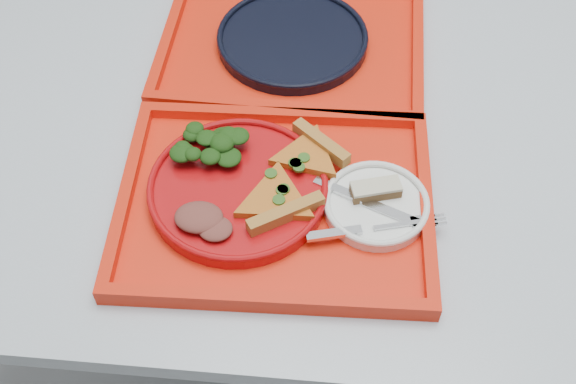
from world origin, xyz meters
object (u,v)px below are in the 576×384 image
object	(u,v)px
tray_main	(275,205)
dessert_bar	(376,189)
dinner_plate	(238,190)
navy_plate	(292,40)
tray_far	(292,47)

from	to	relation	value
tray_main	dessert_bar	world-z (taller)	dessert_bar
tray_main	dinner_plate	xyz separation A→B (m)	(-0.05, 0.01, 0.02)
navy_plate	dessert_bar	bearing A→B (deg)	-65.95
dinner_plate	navy_plate	size ratio (longest dim) A/B	1.00
dinner_plate	tray_far	bearing A→B (deg)	81.48
tray_far	dinner_plate	xyz separation A→B (m)	(-0.05, -0.34, 0.02)
dinner_plate	dessert_bar	bearing A→B (deg)	2.10
tray_main	tray_far	distance (m)	0.35
tray_far	dessert_bar	xyz separation A→B (m)	(0.15, -0.33, 0.03)
tray_far	dinner_plate	bearing A→B (deg)	-97.22
tray_far	tray_main	bearing A→B (deg)	-87.96
dessert_bar	tray_main	bearing A→B (deg)	171.01
tray_far	dinner_plate	size ratio (longest dim) A/B	1.73
tray_main	dessert_bar	size ratio (longest dim) A/B	5.93
tray_main	tray_far	world-z (taller)	same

